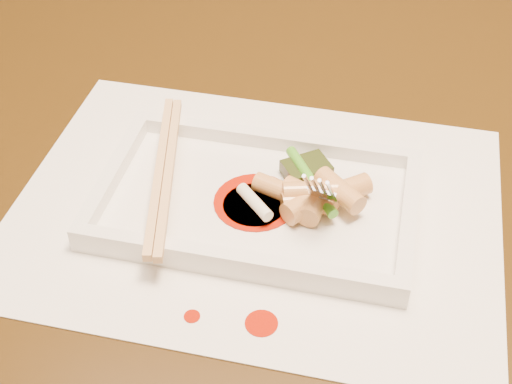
% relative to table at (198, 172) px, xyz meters
% --- Properties ---
extents(table, '(1.40, 0.90, 0.75)m').
position_rel_table_xyz_m(table, '(0.00, 0.00, 0.00)').
color(table, black).
rests_on(table, ground).
extents(placemat, '(0.40, 0.30, 0.00)m').
position_rel_table_xyz_m(placemat, '(0.10, -0.14, 0.10)').
color(placemat, white).
rests_on(placemat, table).
extents(sauce_splatter_a, '(0.02, 0.02, 0.00)m').
position_rel_table_xyz_m(sauce_splatter_a, '(0.13, -0.26, 0.10)').
color(sauce_splatter_a, '#AB1805').
rests_on(sauce_splatter_a, placemat).
extents(sauce_splatter_b, '(0.01, 0.01, 0.00)m').
position_rel_table_xyz_m(sauce_splatter_b, '(0.08, -0.26, 0.10)').
color(sauce_splatter_b, '#AB1805').
rests_on(sauce_splatter_b, placemat).
extents(plate_base, '(0.26, 0.16, 0.01)m').
position_rel_table_xyz_m(plate_base, '(0.10, -0.14, 0.11)').
color(plate_base, white).
rests_on(plate_base, placemat).
extents(plate_rim_far, '(0.26, 0.01, 0.01)m').
position_rel_table_xyz_m(plate_rim_far, '(0.10, -0.07, 0.12)').
color(plate_rim_far, white).
rests_on(plate_rim_far, plate_base).
extents(plate_rim_near, '(0.26, 0.01, 0.01)m').
position_rel_table_xyz_m(plate_rim_near, '(0.10, -0.22, 0.12)').
color(plate_rim_near, white).
rests_on(plate_rim_near, plate_base).
extents(plate_rim_left, '(0.01, 0.14, 0.01)m').
position_rel_table_xyz_m(plate_rim_left, '(-0.03, -0.14, 0.12)').
color(plate_rim_left, white).
rests_on(plate_rim_left, plate_base).
extents(plate_rim_right, '(0.01, 0.14, 0.01)m').
position_rel_table_xyz_m(plate_rim_right, '(0.22, -0.14, 0.12)').
color(plate_rim_right, white).
rests_on(plate_rim_right, plate_base).
extents(veg_piece, '(0.05, 0.05, 0.01)m').
position_rel_table_xyz_m(veg_piece, '(0.13, -0.10, 0.12)').
color(veg_piece, black).
rests_on(veg_piece, plate_base).
extents(scallion_white, '(0.04, 0.04, 0.01)m').
position_rel_table_xyz_m(scallion_white, '(0.10, -0.16, 0.12)').
color(scallion_white, '#EAEACC').
rests_on(scallion_white, plate_base).
extents(scallion_green, '(0.05, 0.08, 0.01)m').
position_rel_table_xyz_m(scallion_green, '(0.14, -0.12, 0.12)').
color(scallion_green, '#368E17').
rests_on(scallion_green, plate_base).
extents(chopstick_a, '(0.05, 0.19, 0.01)m').
position_rel_table_xyz_m(chopstick_a, '(0.02, -0.14, 0.13)').
color(chopstick_a, tan).
rests_on(chopstick_a, plate_rim_near).
extents(chopstick_b, '(0.05, 0.19, 0.01)m').
position_rel_table_xyz_m(chopstick_b, '(0.02, -0.14, 0.13)').
color(chopstick_b, tan).
rests_on(chopstick_b, plate_rim_near).
extents(fork, '(0.09, 0.10, 0.14)m').
position_rel_table_xyz_m(fork, '(0.17, -0.13, 0.18)').
color(fork, silver).
rests_on(fork, plate_base).
extents(sauce_blob_0, '(0.07, 0.07, 0.00)m').
position_rel_table_xyz_m(sauce_blob_0, '(0.10, -0.15, 0.11)').
color(sauce_blob_0, '#AB1805').
rests_on(sauce_blob_0, plate_base).
extents(sauce_blob_1, '(0.05, 0.05, 0.00)m').
position_rel_table_xyz_m(sauce_blob_1, '(0.10, -0.15, 0.11)').
color(sauce_blob_1, '#AB1805').
rests_on(sauce_blob_1, plate_base).
extents(rice_cake_0, '(0.05, 0.03, 0.02)m').
position_rel_table_xyz_m(rice_cake_0, '(0.14, -0.14, 0.12)').
color(rice_cake_0, tan).
rests_on(rice_cake_0, plate_base).
extents(rice_cake_1, '(0.05, 0.03, 0.02)m').
position_rel_table_xyz_m(rice_cake_1, '(0.14, -0.14, 0.12)').
color(rice_cake_1, tan).
rests_on(rice_cake_1, plate_base).
extents(rice_cake_2, '(0.05, 0.03, 0.02)m').
position_rel_table_xyz_m(rice_cake_2, '(0.14, -0.14, 0.13)').
color(rice_cake_2, tan).
rests_on(rice_cake_2, plate_base).
extents(rice_cake_3, '(0.04, 0.05, 0.02)m').
position_rel_table_xyz_m(rice_cake_3, '(0.14, -0.15, 0.12)').
color(rice_cake_3, tan).
rests_on(rice_cake_3, plate_base).
extents(rice_cake_4, '(0.04, 0.03, 0.02)m').
position_rel_table_xyz_m(rice_cake_4, '(0.11, -0.14, 0.12)').
color(rice_cake_4, tan).
rests_on(rice_cake_4, plate_base).
extents(rice_cake_5, '(0.05, 0.04, 0.02)m').
position_rel_table_xyz_m(rice_cake_5, '(0.17, -0.13, 0.13)').
color(rice_cake_5, tan).
rests_on(rice_cake_5, plate_base).
extents(rice_cake_6, '(0.02, 0.05, 0.02)m').
position_rel_table_xyz_m(rice_cake_6, '(0.15, -0.14, 0.12)').
color(rice_cake_6, tan).
rests_on(rice_cake_6, plate_base).
extents(rice_cake_7, '(0.05, 0.04, 0.02)m').
position_rel_table_xyz_m(rice_cake_7, '(0.17, -0.13, 0.12)').
color(rice_cake_7, tan).
rests_on(rice_cake_7, plate_base).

